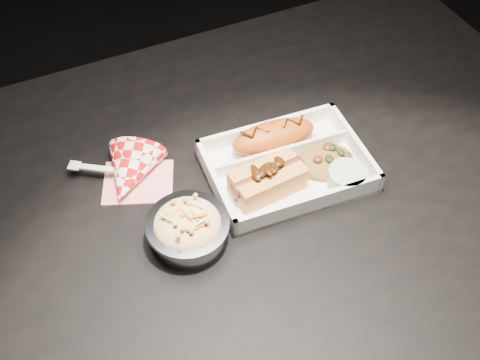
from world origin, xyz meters
The scene contains 8 objects.
dining_table centered at (0.00, 0.00, 0.66)m, with size 1.20×0.80×0.75m.
food_tray centered at (0.07, -0.01, 0.76)m, with size 0.26×0.20×0.04m.
fried_pastry centered at (0.07, 0.05, 0.78)m, with size 0.14×0.06×0.05m, color #C15113.
hotdog centered at (0.02, -0.03, 0.78)m, with size 0.12×0.07×0.06m.
fried_rice_mound centered at (0.13, -0.02, 0.77)m, with size 0.09×0.08×0.03m, color olive.
cupcake_liner centered at (0.14, -0.08, 0.77)m, with size 0.06×0.06×0.03m, color #AAC494.
foil_coleslaw_cup centered at (-0.13, -0.07, 0.78)m, with size 0.12×0.12×0.07m.
napkin_fork centered at (-0.17, 0.08, 0.77)m, with size 0.16×0.15×0.10m.
Camera 1 is at (-0.27, -0.56, 1.49)m, focal length 45.00 mm.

